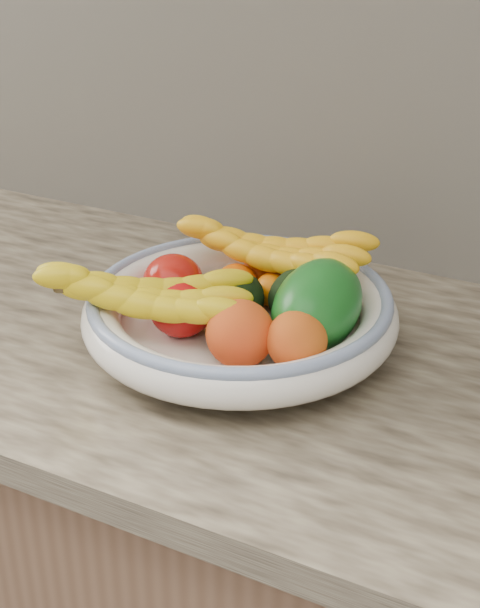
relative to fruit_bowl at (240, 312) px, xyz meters
name	(u,v)px	position (x,y,z in m)	size (l,w,h in m)	color
kitchen_counter	(248,586)	(0.00, 0.03, -0.48)	(2.44, 0.66, 1.40)	brown
fruit_bowl	(240,312)	(0.00, 0.00, 0.00)	(0.39, 0.39, 0.08)	white
clementine_back_left	(259,273)	(-0.02, 0.10, 0.01)	(0.05, 0.05, 0.04)	#E25004
clementine_back_right	(297,274)	(0.02, 0.12, 0.01)	(0.05, 0.05, 0.05)	#EF5D05
clementine_back_mid	(273,290)	(0.01, 0.07, 0.01)	(0.05, 0.05, 0.04)	orange
clementine_extra	(236,284)	(-0.04, 0.06, 0.01)	(0.06, 0.06, 0.05)	#F26005
tomato_left	(173,281)	(-0.10, 0.01, 0.01)	(0.08, 0.08, 0.07)	#B4140C
tomato_near_left	(181,308)	(-0.06, -0.04, 0.01)	(0.08, 0.08, 0.07)	#BD0A09
avocado_center	(239,300)	(0.00, 0.00, 0.02)	(0.06, 0.09, 0.06)	black
avocado_right	(300,294)	(0.06, 0.05, 0.02)	(0.07, 0.10, 0.07)	black
green_mango	(317,306)	(0.10, 0.01, 0.03)	(0.10, 0.15, 0.11)	#105816
peach_front	(240,334)	(0.04, -0.08, 0.02)	(0.08, 0.08, 0.08)	orange
peach_right	(297,341)	(0.10, -0.06, 0.02)	(0.07, 0.07, 0.07)	orange
banana_bunch_back	(270,256)	(0.00, 0.09, 0.04)	(0.28, 0.11, 0.08)	yellow
banana_bunch_front	(143,301)	(-0.09, -0.08, 0.03)	(0.27, 0.11, 0.08)	yellow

